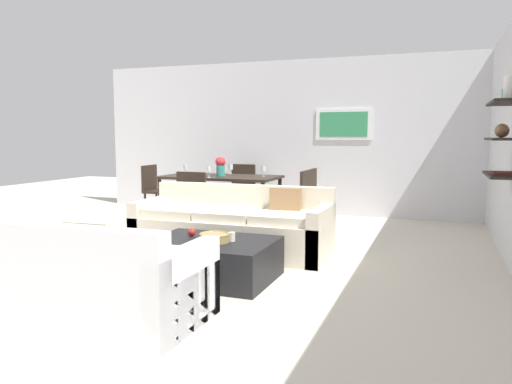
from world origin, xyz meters
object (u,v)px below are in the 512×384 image
loveseat_white (100,282)px  centerpiece_vase (220,165)px  decorative_bowl (214,237)px  dining_chair_right_near (297,196)px  dining_chair_foot (195,198)px  wine_glass_head (231,167)px  wine_glass_right_far (263,169)px  wine_glass_foot (209,170)px  wine_glass_left_far (185,168)px  dining_chair_head (241,186)px  dining_chair_left_far (155,187)px  coffee_table (211,260)px  candle_jar (232,237)px  dining_chair_right_far (305,193)px  dining_table (220,180)px  apple_on_coffee_table (192,232)px  sofa_beige (233,228)px

loveseat_white → centerpiece_vase: centerpiece_vase is taller
decorative_bowl → dining_chair_right_near: (0.05, 2.77, 0.08)m
loveseat_white → dining_chair_foot: size_ratio=1.73×
wine_glass_head → wine_glass_right_far: 0.74m
wine_glass_foot → wine_glass_left_far: size_ratio=1.11×
dining_chair_head → dining_chair_left_far: (-1.33, -0.67, 0.00)m
loveseat_white → centerpiece_vase: bearing=101.9°
coffee_table → centerpiece_vase: (-1.18, 2.87, 0.73)m
candle_jar → dining_chair_right_far: dining_chair_right_far is taller
dining_table → dining_chair_head: dining_chair_head is taller
decorative_bowl → dining_chair_foot: dining_chair_foot is taller
apple_on_coffee_table → wine_glass_foot: 2.61m
decorative_bowl → dining_chair_head: (-1.28, 3.86, 0.08)m
coffee_table → dining_chair_foot: 2.40m
sofa_beige → dining_chair_right_far: bearing=80.5°
candle_jar → coffee_table: bearing=-171.8°
dining_chair_foot → dining_table: bearing=90.0°
coffee_table → candle_jar: candle_jar is taller
wine_glass_right_far → centerpiece_vase: size_ratio=0.52×
decorative_bowl → wine_glass_right_far: size_ratio=1.81×
coffee_table → dining_chair_right_near: 2.73m
dining_chair_right_far → wine_glass_head: (-1.33, 0.20, 0.36)m
centerpiece_vase → decorative_bowl: bearing=-66.9°
dining_table → dining_chair_right_near: dining_chair_right_near is taller
dining_table → apple_on_coffee_table: bearing=-71.3°
sofa_beige → apple_on_coffee_table: bearing=-92.3°
decorative_bowl → centerpiece_vase: centerpiece_vase is taller
dining_table → wine_glass_right_far: 0.72m
apple_on_coffee_table → dining_chair_right_far: 3.05m
dining_table → wine_glass_left_far: size_ratio=11.71×
coffee_table → wine_glass_right_far: (-0.53, 3.04, 0.67)m
wine_glass_left_far → wine_glass_foot: bearing=-38.1°
apple_on_coffee_table → wine_glass_left_far: 3.38m
apple_on_coffee_table → centerpiece_vase: centerpiece_vase is taller
dining_chair_right_near → dining_chair_left_far: size_ratio=1.00×
sofa_beige → dining_chair_right_near: bearing=78.1°
dining_chair_right_far → wine_glass_right_far: (-0.64, -0.10, 0.36)m
decorative_bowl → wine_glass_right_far: (-0.60, 3.10, 0.44)m
candle_jar → apple_on_coffee_table: 0.48m
wine_glass_head → dining_chair_head: bearing=90.0°
decorative_bowl → candle_jar: bearing=30.3°
apple_on_coffee_table → wine_glass_foot: wine_glass_foot is taller
apple_on_coffee_table → centerpiece_vase: size_ratio=0.25×
coffee_table → wine_glass_left_far: 3.65m
coffee_table → dining_chair_left_far: size_ratio=1.37×
apple_on_coffee_table → dining_chair_head: dining_chair_head is taller
dining_chair_foot → loveseat_white: bearing=-74.7°
loveseat_white → apple_on_coffee_table: size_ratio=20.15×
wine_glass_left_far → dining_chair_left_far: bearing=171.5°
candle_jar → centerpiece_vase: (-1.39, 2.84, 0.49)m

